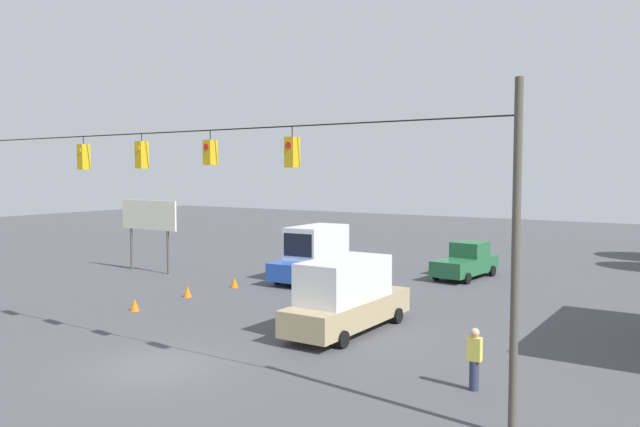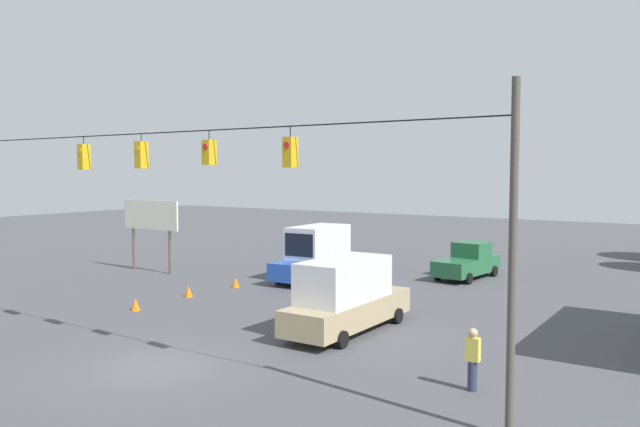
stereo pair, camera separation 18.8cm
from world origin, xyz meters
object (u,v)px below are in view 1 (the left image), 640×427
object	(u,v)px
pickup_truck_green_oncoming_deep	(466,262)
box_truck_blue_withflow_far	(315,254)
overhead_signal_span	(174,202)
traffic_cone_second	(188,292)
traffic_cone_fourth	(271,274)
box_truck_tan_crossing_near	(347,296)
traffic_cone_farthest	(331,260)
traffic_cone_fifth	(305,266)
roadside_billboard	(149,219)
pedestrian	(474,359)
traffic_cone_third	(234,282)
traffic_cone_nearest	(135,305)

from	to	relation	value
pickup_truck_green_oncoming_deep	box_truck_blue_withflow_far	xyz separation A→B (m)	(7.18, 5.49, 0.57)
overhead_signal_span	pickup_truck_green_oncoming_deep	world-z (taller)	overhead_signal_span
overhead_signal_span	traffic_cone_second	world-z (taller)	overhead_signal_span
pickup_truck_green_oncoming_deep	traffic_cone_fourth	distance (m)	11.66
box_truck_tan_crossing_near	traffic_cone_farthest	distance (m)	18.04
traffic_cone_second	pickup_truck_green_oncoming_deep	bearing A→B (deg)	-126.35
traffic_cone_fifth	pickup_truck_green_oncoming_deep	bearing A→B (deg)	-162.41
traffic_cone_second	roadside_billboard	distance (m)	9.57
pickup_truck_green_oncoming_deep	traffic_cone_fourth	size ratio (longest dim) A/B	9.57
roadside_billboard	pedestrian	xyz separation A→B (m)	(-24.61, 9.62, -2.41)
overhead_signal_span	traffic_cone_third	world-z (taller)	overhead_signal_span
box_truck_blue_withflow_far	traffic_cone_farthest	world-z (taller)	box_truck_blue_withflow_far
overhead_signal_span	traffic_cone_farthest	xyz separation A→B (m)	(7.14, -21.13, -5.06)
traffic_cone_fifth	traffic_cone_farthest	world-z (taller)	same
traffic_cone_fifth	traffic_cone_fourth	bearing A→B (deg)	89.86
traffic_cone_second	traffic_cone_farthest	size ratio (longest dim) A/B	1.00
traffic_cone_third	overhead_signal_span	bearing A→B (deg)	122.45
traffic_cone_fourth	traffic_cone_fifth	xyz separation A→B (m)	(-0.01, -3.54, 0.00)
traffic_cone_second	traffic_cone_third	size ratio (longest dim) A/B	1.00
traffic_cone_nearest	traffic_cone_second	distance (m)	3.57
overhead_signal_span	traffic_cone_fourth	xyz separation A→B (m)	(7.09, -14.41, -5.06)
overhead_signal_span	box_truck_tan_crossing_near	size ratio (longest dim) A/B	3.34
traffic_cone_nearest	traffic_cone_second	size ratio (longest dim) A/B	1.00
traffic_cone_second	traffic_cone_third	bearing A→B (deg)	-94.60
traffic_cone_second	pedestrian	world-z (taller)	pedestrian
box_truck_tan_crossing_near	overhead_signal_span	bearing A→B (deg)	64.45
pickup_truck_green_oncoming_deep	traffic_cone_fourth	world-z (taller)	pickup_truck_green_oncoming_deep
box_truck_tan_crossing_near	box_truck_blue_withflow_far	distance (m)	12.00
traffic_cone_third	box_truck_tan_crossing_near	bearing A→B (deg)	154.56
box_truck_blue_withflow_far	overhead_signal_span	bearing A→B (deg)	106.74
traffic_cone_fifth	roadside_billboard	distance (m)	10.35
traffic_cone_third	box_truck_blue_withflow_far	bearing A→B (deg)	-117.38
traffic_cone_second	traffic_cone_fourth	xyz separation A→B (m)	(-0.17, -6.70, 0.00)
traffic_cone_second	overhead_signal_span	bearing A→B (deg)	133.27
pickup_truck_green_oncoming_deep	box_truck_tan_crossing_near	size ratio (longest dim) A/B	0.79
box_truck_blue_withflow_far	pickup_truck_green_oncoming_deep	bearing A→B (deg)	-142.57
pickup_truck_green_oncoming_deep	traffic_cone_fifth	distance (m)	10.09
box_truck_tan_crossing_near	traffic_cone_second	distance (m)	10.41
traffic_cone_fifth	box_truck_blue_withflow_far	bearing A→B (deg)	134.63
traffic_cone_farthest	roadside_billboard	size ratio (longest dim) A/B	0.12
traffic_cone_fourth	traffic_cone_fifth	size ratio (longest dim) A/B	1.00
traffic_cone_fourth	pedestrian	xyz separation A→B (m)	(-16.57, 11.82, 0.65)
box_truck_blue_withflow_far	traffic_cone_farthest	distance (m)	6.29
box_truck_blue_withflow_far	traffic_cone_second	xyz separation A→B (m)	(2.59, 7.78, -1.26)
box_truck_blue_withflow_far	traffic_cone_third	world-z (taller)	box_truck_blue_withflow_far
traffic_cone_third	traffic_cone_farthest	distance (m)	10.14
overhead_signal_span	roadside_billboard	xyz separation A→B (m)	(15.13, -12.20, -1.99)
traffic_cone_fifth	roadside_billboard	bearing A→B (deg)	35.50
box_truck_tan_crossing_near	traffic_cone_nearest	size ratio (longest dim) A/B	12.04
overhead_signal_span	traffic_cone_second	distance (m)	11.73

